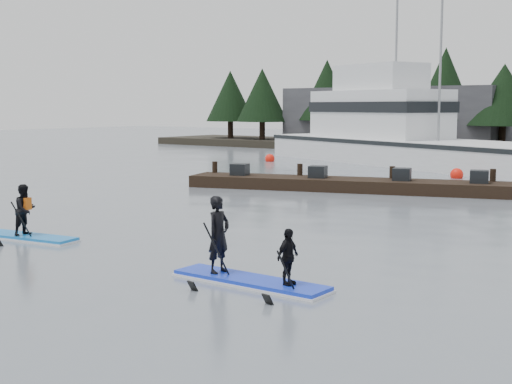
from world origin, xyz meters
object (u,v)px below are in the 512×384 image
Objects in this scene: paddleboard_solo at (25,219)px; floating_dock at (365,185)px; fishing_boat_large at (398,149)px; paddleboard_duo at (245,257)px.

floating_dock is at bearing 72.33° from paddleboard_solo.
paddleboard_solo is at bearing -116.13° from floating_dock.
floating_dock is at bearing -47.61° from fishing_boat_large.
floating_dock is at bearing 109.54° from paddleboard_duo.
fishing_boat_large reaches higher than paddleboard_duo.
floating_dock is 4.85× the size of paddleboard_solo.
floating_dock is (5.30, -14.40, -0.63)m from fishing_boat_large.
floating_dock is 16.06m from paddleboard_duo.
paddleboard_duo reaches higher than floating_dock.
paddleboard_duo is (5.33, -15.15, 0.28)m from floating_dock.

